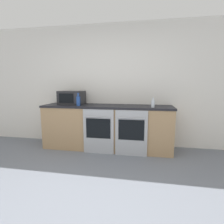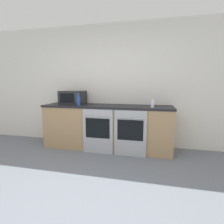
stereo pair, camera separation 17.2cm
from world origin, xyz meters
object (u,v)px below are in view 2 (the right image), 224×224
oven_left (98,131)px  bottle_clear (153,104)px  microwave (73,97)px  bottle_blue (79,101)px  oven_right (130,133)px

oven_left → bottle_clear: bottle_clear is taller
oven_left → microwave: size_ratio=1.65×
microwave → bottle_blue: size_ratio=2.04×
microwave → bottle_blue: (0.24, -0.25, -0.04)m
bottle_blue → bottle_clear: 1.45m
microwave → bottle_clear: microwave is taller
oven_right → bottle_blue: size_ratio=3.36×
oven_left → bottle_blue: size_ratio=3.36×
bottle_clear → oven_right: bearing=-158.3°
microwave → bottle_blue: microwave is taller
oven_left → microwave: 1.00m
oven_right → oven_left: bearing=180.0°
oven_left → bottle_clear: bearing=8.5°
oven_left → microwave: bearing=150.3°
oven_left → oven_right: same height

